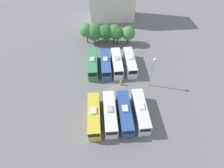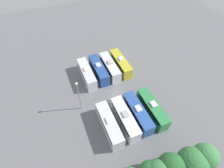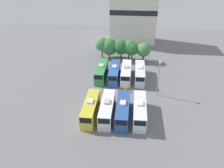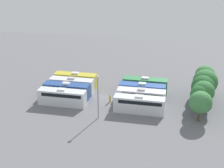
{
  "view_description": "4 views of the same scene",
  "coord_description": "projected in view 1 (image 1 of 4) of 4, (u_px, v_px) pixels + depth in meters",
  "views": [
    {
      "loc": [
        -2.85,
        -28.94,
        34.02
      ],
      "look_at": [
        -0.53,
        -0.92,
        3.21
      ],
      "focal_mm": 28.0,
      "sensor_mm": 36.0,
      "label": 1
    },
    {
      "loc": [
        11.77,
        25.35,
        34.56
      ],
      "look_at": [
        0.5,
        -1.59,
        2.34
      ],
      "focal_mm": 28.0,
      "sensor_mm": 36.0,
      "label": 2
    },
    {
      "loc": [
        3.05,
        -44.2,
        29.18
      ],
      "look_at": [
        -1.34,
        -0.75,
        3.29
      ],
      "focal_mm": 35.0,
      "sensor_mm": 36.0,
      "label": 3
    },
    {
      "loc": [
        61.66,
        14.45,
        29.1
      ],
      "look_at": [
        -0.19,
        1.57,
        3.46
      ],
      "focal_mm": 50.0,
      "sensor_mm": 36.0,
      "label": 4
    }
  ],
  "objects": [
    {
      "name": "bus_4",
      "position": [
        93.0,
        64.0,
        48.69
      ],
      "size": [
        2.58,
        10.21,
        3.71
      ],
      "color": "#338C4C",
      "rests_on": "ground_plane"
    },
    {
      "name": "bus_6",
      "position": [
        117.0,
        63.0,
        49.01
      ],
      "size": [
        2.58,
        10.21,
        3.71
      ],
      "color": "white",
      "rests_on": "ground_plane"
    },
    {
      "name": "bus_0",
      "position": [
        94.0,
        115.0,
        37.47
      ],
      "size": [
        2.58,
        10.21,
        3.71
      ],
      "color": "gold",
      "rests_on": "ground_plane"
    },
    {
      "name": "bus_1",
      "position": [
        110.0,
        113.0,
        37.78
      ],
      "size": [
        2.58,
        10.21,
        3.71
      ],
      "color": "silver",
      "rests_on": "ground_plane"
    },
    {
      "name": "worker_person",
      "position": [
        121.0,
        83.0,
        45.24
      ],
      "size": [
        0.36,
        0.36,
        1.8
      ],
      "color": "gold",
      "rests_on": "ground_plane"
    },
    {
      "name": "bus_3",
      "position": [
        140.0,
        111.0,
        38.22
      ],
      "size": [
        2.58,
        10.21,
        3.71
      ],
      "color": "silver",
      "rests_on": "ground_plane"
    },
    {
      "name": "tree_4",
      "position": [
        117.0,
        33.0,
        55.51
      ],
      "size": [
        4.01,
        4.01,
        5.93
      ],
      "color": "brown",
      "rests_on": "ground_plane"
    },
    {
      "name": "tree_5",
      "position": [
        128.0,
        33.0,
        55.64
      ],
      "size": [
        4.36,
        4.36,
        6.06
      ],
      "color": "brown",
      "rests_on": "ground_plane"
    },
    {
      "name": "tree_0",
      "position": [
        86.0,
        30.0,
        55.38
      ],
      "size": [
        4.38,
        4.38,
        6.86
      ],
      "color": "brown",
      "rests_on": "ground_plane"
    },
    {
      "name": "ground_plane",
      "position": [
        114.0,
        90.0,
        44.73
      ],
      "size": [
        115.92,
        115.92,
        0.0
      ],
      "primitive_type": "plane",
      "color": "slate"
    },
    {
      "name": "tree_3",
      "position": [
        114.0,
        32.0,
        55.66
      ],
      "size": [
        4.46,
        4.46,
        6.45
      ],
      "color": "brown",
      "rests_on": "ground_plane"
    },
    {
      "name": "bus_7",
      "position": [
        130.0,
        62.0,
        49.24
      ],
      "size": [
        2.58,
        10.21,
        3.71
      ],
      "color": "silver",
      "rests_on": "ground_plane"
    },
    {
      "name": "bus_2",
      "position": [
        125.0,
        113.0,
        37.86
      ],
      "size": [
        2.58,
        10.21,
        3.71
      ],
      "color": "#284C93",
      "rests_on": "ground_plane"
    },
    {
      "name": "tree_2",
      "position": [
        106.0,
        32.0,
        55.51
      ],
      "size": [
        4.78,
        4.78,
        6.62
      ],
      "color": "brown",
      "rests_on": "ground_plane"
    },
    {
      "name": "light_pole",
      "position": [
        153.0,
        68.0,
        41.4
      ],
      "size": [
        0.6,
        0.6,
        8.94
      ],
      "color": "gray",
      "rests_on": "ground_plane"
    },
    {
      "name": "bus_5",
      "position": [
        106.0,
        64.0,
        48.71
      ],
      "size": [
        2.58,
        10.21,
        3.71
      ],
      "color": "#2D56A8",
      "rests_on": "ground_plane"
    },
    {
      "name": "tree_1",
      "position": [
        94.0,
        32.0,
        56.05
      ],
      "size": [
        5.48,
        5.48,
        6.66
      ],
      "color": "brown",
      "rests_on": "ground_plane"
    }
  ]
}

